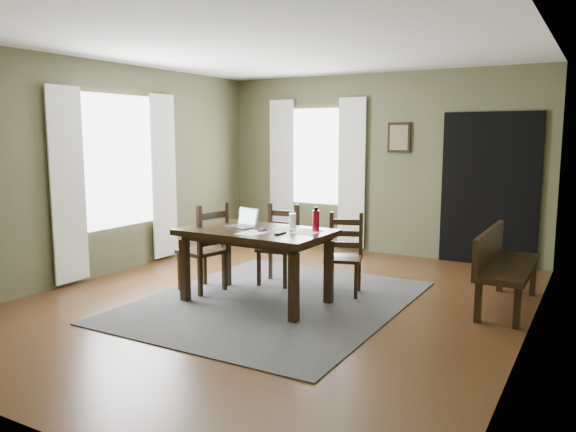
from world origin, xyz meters
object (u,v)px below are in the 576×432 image
Objects in this scene: bench at (502,261)px; water_bottle at (316,220)px; chair_end at (205,249)px; laptop at (244,222)px; dining_table at (256,238)px; chair_back_right at (344,255)px; chair_back_left at (279,246)px.

water_bottle is (-1.70, -0.93, 0.43)m from bench.
chair_end reaches higher than laptop.
dining_table is at bearing -162.02° from water_bottle.
chair_end is 0.70× the size of bench.
chair_end is 1.41m from water_bottle.
chair_end is at bearing 176.89° from dining_table.
bench is (3.03, 1.07, -0.01)m from chair_end.
water_bottle is at bearing -113.01° from chair_back_right.
water_bottle is at bearing 22.09° from laptop.
chair_back_right is 0.62× the size of bench.
laptop is (-2.51, -1.04, 0.36)m from bench.
chair_end is at bearing -169.08° from chair_back_right.
laptop is at bearing 112.48° from bench.
dining_table is 2.57m from bench.
dining_table is 0.27m from laptop.
bench is at bearing 28.66° from water_bottle.
chair_end is (-0.73, 0.06, -0.20)m from dining_table.
laptop is (-0.21, 0.08, 0.15)m from dining_table.
dining_table is 0.76m from chair_end.
bench is (2.49, 0.33, 0.02)m from chair_back_left.
bench is at bearing 121.64° from chair_end.
chair_back_left reaches higher than chair_back_right.
laptop is (-0.89, -0.69, 0.40)m from chair_back_right.
bench is 4.22× the size of laptop.
water_bottle is at bearing -44.36° from chair_back_left.
laptop is 1.34× the size of water_bottle.
dining_table is at bearing -7.75° from laptop.
chair_back_right is 3.53× the size of water_bottle.
chair_end is 0.63m from laptop.
bench is (1.63, 0.35, 0.04)m from chair_back_right.
dining_table is 1.76× the size of chair_back_right.
chair_end is at bearing -134.12° from chair_back_left.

